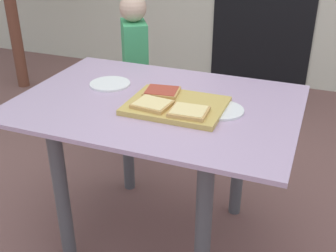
{
  "coord_description": "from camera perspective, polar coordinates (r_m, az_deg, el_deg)",
  "views": [
    {
      "loc": [
        0.63,
        -1.5,
        1.45
      ],
      "look_at": [
        0.05,
        0.0,
        0.62
      ],
      "focal_mm": 44.54,
      "sensor_mm": 36.0,
      "label": 1
    }
  ],
  "objects": [
    {
      "name": "pizza_slice_near_right",
      "position": [
        1.61,
        2.87,
        2.0
      ],
      "size": [
        0.15,
        0.13,
        0.02
      ],
      "color": "tan",
      "rests_on": "cutting_board"
    },
    {
      "name": "child_left",
      "position": [
        2.64,
        -4.5,
        8.04
      ],
      "size": [
        0.25,
        0.28,
        1.03
      ],
      "color": "#453A66",
      "rests_on": "ground"
    },
    {
      "name": "pizza_slice_near_left",
      "position": [
        1.67,
        -2.16,
        3.01
      ],
      "size": [
        0.16,
        0.14,
        0.02
      ],
      "color": "tan",
      "rests_on": "cutting_board"
    },
    {
      "name": "plate_white_right",
      "position": [
        1.7,
        7.26,
        2.24
      ],
      "size": [
        0.19,
        0.19,
        0.01
      ],
      "primitive_type": "cylinder",
      "color": "white",
      "rests_on": "dining_table"
    },
    {
      "name": "dining_table",
      "position": [
        1.84,
        -1.45,
        -0.72
      ],
      "size": [
        1.19,
        0.84,
        0.73
      ],
      "color": "#B697B8",
      "rests_on": "ground"
    },
    {
      "name": "pizza_slice_far_left",
      "position": [
        1.79,
        -0.86,
        4.73
      ],
      "size": [
        0.16,
        0.14,
        0.02
      ],
      "color": "tan",
      "rests_on": "cutting_board"
    },
    {
      "name": "cutting_board",
      "position": [
        1.71,
        1.12,
        2.8
      ],
      "size": [
        0.39,
        0.3,
        0.02
      ],
      "primitive_type": "cube",
      "color": "tan",
      "rests_on": "dining_table"
    },
    {
      "name": "plate_white_left",
      "position": [
        1.97,
        -7.94,
        5.73
      ],
      "size": [
        0.19,
        0.19,
        0.01
      ],
      "primitive_type": "cylinder",
      "color": "white",
      "rests_on": "dining_table"
    },
    {
      "name": "ground_plane",
      "position": [
        2.18,
        -1.27,
        -14.51
      ],
      "size": [
        16.0,
        16.0,
        0.0
      ],
      "primitive_type": "plane",
      "color": "brown"
    }
  ]
}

